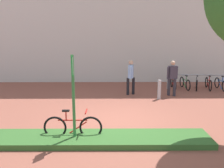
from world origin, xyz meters
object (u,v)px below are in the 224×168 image
(bollard_steel, at_px, (159,90))
(bike_rack_cluster, at_px, (197,83))
(person_shirt_blue, at_px, (131,75))
(bike_at_sign, at_px, (73,127))
(parking_sign_post, at_px, (73,86))
(person_suited_navy, at_px, (172,76))

(bollard_steel, bearing_deg, bike_rack_cluster, 39.42)
(bike_rack_cluster, xyz_separation_m, person_shirt_blue, (-3.72, -1.16, 0.64))
(bike_at_sign, bearing_deg, parking_sign_post, -70.27)
(parking_sign_post, distance_m, person_suited_navy, 6.55)
(parking_sign_post, bearing_deg, bollard_steel, 54.22)
(bike_rack_cluster, xyz_separation_m, person_suited_navy, (-1.73, -1.39, 0.64))
(bollard_steel, distance_m, person_suited_navy, 1.12)
(parking_sign_post, bearing_deg, bike_rack_cluster, 48.83)
(parking_sign_post, height_order, person_suited_navy, parking_sign_post)
(parking_sign_post, xyz_separation_m, person_suited_navy, (3.99, 5.16, -0.60))
(bike_rack_cluster, distance_m, person_shirt_blue, 3.95)
(bike_at_sign, bearing_deg, bollard_steel, 52.23)
(bollard_steel, relative_size, person_shirt_blue, 0.52)
(bike_at_sign, xyz_separation_m, bike_rack_cluster, (5.80, 6.33, -0.00))
(bike_rack_cluster, bearing_deg, person_shirt_blue, -162.75)
(bike_rack_cluster, height_order, bollard_steel, bollard_steel)
(bike_at_sign, xyz_separation_m, person_shirt_blue, (2.08, 5.17, 0.63))
(bollard_steel, xyz_separation_m, person_shirt_blue, (-1.25, 0.87, 0.53))
(person_shirt_blue, distance_m, person_suited_navy, 2.01)
(parking_sign_post, bearing_deg, bike_at_sign, 109.73)
(bike_at_sign, distance_m, person_suited_navy, 6.43)
(bike_rack_cluster, xyz_separation_m, bollard_steel, (-2.47, -2.03, 0.10))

